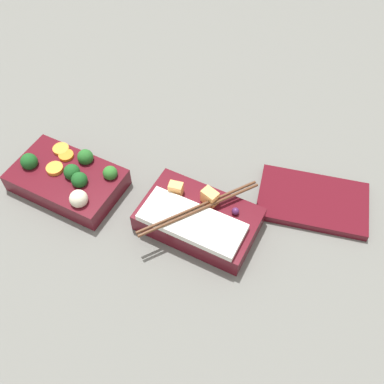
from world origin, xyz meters
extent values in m
plane|color=slate|center=(0.00, 0.00, 0.00)|extent=(3.00, 3.00, 0.00)
cube|color=#510F19|center=(-0.11, -0.03, 0.02)|extent=(0.20, 0.12, 0.04)
sphere|color=#236023|center=(-0.10, 0.02, 0.05)|extent=(0.03, 0.03, 0.03)
sphere|color=#19511E|center=(-0.08, -0.03, 0.05)|extent=(0.03, 0.03, 0.03)
sphere|color=#19511E|center=(-0.10, -0.02, 0.05)|extent=(0.03, 0.03, 0.03)
sphere|color=#19511E|center=(-0.18, -0.04, 0.05)|extent=(0.03, 0.03, 0.03)
sphere|color=#2D7028|center=(-0.04, 0.01, 0.04)|extent=(0.03, 0.03, 0.03)
cylinder|color=orange|center=(-0.14, -0.03, 0.04)|extent=(0.03, 0.03, 0.01)
cylinder|color=orange|center=(-0.16, 0.02, 0.04)|extent=(0.04, 0.04, 0.01)
cylinder|color=orange|center=(-0.14, 0.01, 0.04)|extent=(0.03, 0.03, 0.01)
sphere|color=beige|center=(-0.05, -0.06, 0.05)|extent=(0.03, 0.03, 0.03)
cube|color=#510F19|center=(0.14, 0.01, 0.02)|extent=(0.20, 0.12, 0.04)
cube|color=white|center=(0.14, -0.02, 0.04)|extent=(0.17, 0.07, 0.01)
cube|color=#F4A356|center=(0.08, 0.03, 0.05)|extent=(0.03, 0.02, 0.02)
cube|color=#F4A356|center=(0.14, 0.04, 0.05)|extent=(0.03, 0.03, 0.03)
sphere|color=#4C1E4C|center=(0.19, 0.04, 0.04)|extent=(0.01, 0.01, 0.01)
cylinder|color=#56331E|center=(0.14, 0.01, 0.05)|extent=(0.13, 0.19, 0.01)
cylinder|color=#56331E|center=(0.14, 0.01, 0.05)|extent=(0.13, 0.19, 0.01)
cube|color=#510F19|center=(0.30, 0.14, 0.01)|extent=(0.22, 0.16, 0.01)
camera|label=1|loc=(0.33, -0.38, 0.66)|focal=42.00mm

